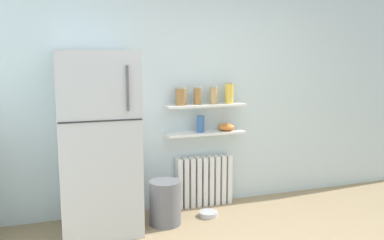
% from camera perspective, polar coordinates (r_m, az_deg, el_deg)
% --- Properties ---
extents(back_wall, '(7.04, 0.10, 2.60)m').
position_cam_1_polar(back_wall, '(4.52, 0.69, 4.07)').
color(back_wall, silver).
rests_on(back_wall, ground_plane).
extents(refrigerator, '(0.73, 0.74, 1.74)m').
position_cam_1_polar(refrigerator, '(3.93, -13.31, -3.17)').
color(refrigerator, '#B7BABF').
rests_on(refrigerator, ground_plane).
extents(radiator, '(0.65, 0.12, 0.57)m').
position_cam_1_polar(radiator, '(4.61, 1.76, -8.73)').
color(radiator, white).
rests_on(radiator, ground_plane).
extents(wall_shelf_lower, '(0.90, 0.22, 0.02)m').
position_cam_1_polar(wall_shelf_lower, '(4.45, 1.93, -1.87)').
color(wall_shelf_lower, white).
extents(wall_shelf_upper, '(0.90, 0.22, 0.02)m').
position_cam_1_polar(wall_shelf_upper, '(4.40, 1.95, 2.11)').
color(wall_shelf_upper, white).
extents(storage_jar_0, '(0.12, 0.12, 0.20)m').
position_cam_1_polar(storage_jar_0, '(4.30, -1.61, 3.43)').
color(storage_jar_0, olive).
rests_on(storage_jar_0, wall_shelf_upper).
extents(storage_jar_1, '(0.08, 0.08, 0.20)m').
position_cam_1_polar(storage_jar_1, '(4.36, 0.79, 3.52)').
color(storage_jar_1, olive).
rests_on(storage_jar_1, wall_shelf_upper).
extents(storage_jar_2, '(0.09, 0.09, 0.20)m').
position_cam_1_polar(storage_jar_2, '(4.42, 3.11, 3.58)').
color(storage_jar_2, tan).
rests_on(storage_jar_2, wall_shelf_upper).
extents(storage_jar_3, '(0.10, 0.10, 0.24)m').
position_cam_1_polar(storage_jar_3, '(4.50, 5.36, 3.90)').
color(storage_jar_3, yellow).
rests_on(storage_jar_3, wall_shelf_upper).
extents(vase, '(0.09, 0.09, 0.19)m').
position_cam_1_polar(vase, '(4.41, 1.23, -0.56)').
color(vase, '#38609E').
rests_on(vase, wall_shelf_lower).
extents(shelf_bowl, '(0.19, 0.19, 0.08)m').
position_cam_1_polar(shelf_bowl, '(4.53, 4.97, -1.00)').
color(shelf_bowl, orange).
rests_on(shelf_bowl, wall_shelf_lower).
extents(trash_bin, '(0.32, 0.32, 0.45)m').
position_cam_1_polar(trash_bin, '(4.12, -3.85, -11.72)').
color(trash_bin, slate).
rests_on(trash_bin, ground_plane).
extents(pet_food_bowl, '(0.20, 0.20, 0.05)m').
position_cam_1_polar(pet_food_bowl, '(4.38, 2.38, -13.28)').
color(pet_food_bowl, '#B7B7BC').
rests_on(pet_food_bowl, ground_plane).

